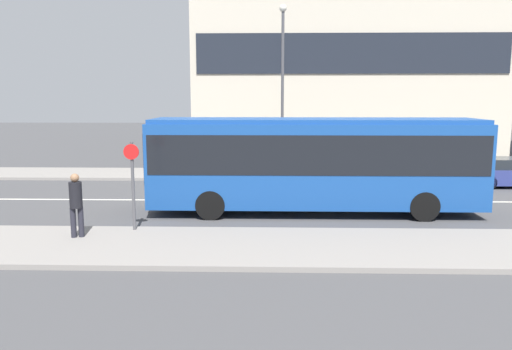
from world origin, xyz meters
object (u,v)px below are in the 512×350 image
Objects in this scene: parked_car_0 at (510,173)px; bus_stop_sign at (133,179)px; city_bus at (314,159)px; pedestrian_near_stop at (76,201)px; street_lamp at (283,75)px.

bus_stop_sign is (-14.68, -8.33, 1.02)m from parked_car_0.
city_bus is 7.80m from pedestrian_near_stop.
pedestrian_near_stop is 13.19m from street_lamp.
parked_car_0 is at bearing 31.75° from city_bus.
bus_stop_sign is at bearing -113.59° from street_lamp.
bus_stop_sign is at bearing -150.42° from parked_car_0.
pedestrian_near_stop is at bearing -149.19° from bus_stop_sign.
bus_stop_sign is (1.35, 0.81, 0.49)m from pedestrian_near_stop.
city_bus is at bearing -168.11° from pedestrian_near_stop.
city_bus is 2.76× the size of parked_car_0.
parked_car_0 is 11.24m from street_lamp.
street_lamp is (-0.92, 7.41, 3.13)m from city_bus.
bus_stop_sign is at bearing -149.98° from city_bus.
pedestrian_near_stop is 0.69× the size of bus_stop_sign.
city_bus is 8.09m from street_lamp.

